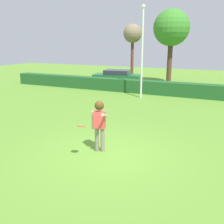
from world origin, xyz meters
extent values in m
plane|color=#5D8F30|center=(0.00, 0.00, 0.00)|extent=(60.00, 60.00, 0.00)
cylinder|color=gray|center=(-0.22, 0.17, 0.42)|extent=(0.14, 0.14, 0.84)
cylinder|color=gray|center=(-0.42, 0.12, 0.42)|extent=(0.14, 0.14, 0.84)
cube|color=#E94747|center=(-0.32, 0.14, 1.13)|extent=(0.42, 0.30, 0.58)
cylinder|color=tan|center=(-0.03, -0.07, 1.37)|extent=(0.23, 0.62, 0.30)
cylinder|color=tan|center=(-0.55, 0.09, 1.11)|extent=(0.09, 0.09, 0.62)
sphere|color=tan|center=(-0.32, 0.14, 1.59)|extent=(0.22, 0.22, 0.22)
sphere|color=#4B3516|center=(-0.32, 0.14, 1.62)|extent=(0.31, 0.31, 0.31)
cylinder|color=red|center=(-0.54, -0.67, 1.11)|extent=(0.27, 0.26, 0.11)
cylinder|color=silver|center=(-1.86, 9.15, 2.83)|extent=(0.12, 0.12, 5.67)
sphere|color=#F2EFCC|center=(-1.86, 9.15, 5.77)|extent=(0.24, 0.24, 0.24)
cube|color=#215525|center=(0.00, 10.83, 0.47)|extent=(27.29, 0.90, 0.93)
cube|color=#1E6633|center=(-5.72, 14.02, 0.57)|extent=(4.40, 2.30, 0.55)
cube|color=#2D333D|center=(-5.72, 14.02, 1.05)|extent=(2.41, 1.87, 0.40)
cylinder|color=black|center=(-4.40, 15.08, 0.30)|extent=(0.61, 0.19, 0.60)
cylinder|color=black|center=(-4.15, 13.39, 0.30)|extent=(0.61, 0.19, 0.60)
cylinder|color=black|center=(-7.30, 14.64, 0.30)|extent=(0.61, 0.19, 0.60)
cylinder|color=black|center=(-7.05, 12.96, 0.30)|extent=(0.61, 0.19, 0.60)
cylinder|color=brown|center=(-5.51, 17.16, 1.77)|extent=(0.28, 0.28, 3.55)
sphere|color=#847157|center=(-5.51, 17.16, 4.45)|extent=(1.80, 1.80, 1.80)
cylinder|color=#543624|center=(-1.55, 15.98, 1.95)|extent=(0.42, 0.42, 3.90)
sphere|color=#3C852B|center=(-1.55, 15.98, 4.83)|extent=(3.10, 3.10, 3.10)
camera|label=1|loc=(3.50, -7.16, 3.63)|focal=41.34mm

